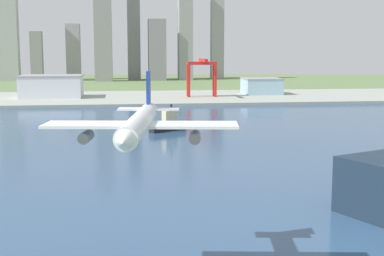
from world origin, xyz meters
name	(u,v)px	position (x,y,z in m)	size (l,w,h in m)	color
ground_plane	(149,129)	(0.00, 300.00, 0.00)	(2400.00, 2400.00, 0.00)	#5E7548
water_bay	(155,148)	(0.00, 240.00, 0.07)	(840.00, 360.00, 0.15)	#2D4C70
industrial_pier	(138,98)	(0.00, 490.00, 1.25)	(840.00, 140.00, 2.50)	#959C92
airplane_landing	(140,124)	(-11.78, 92.47, 30.85)	(36.34, 41.58, 12.41)	white
tugboat_small	(168,123)	(10.39, 291.52, 4.12)	(21.56, 17.94, 14.51)	black
port_crane_red	(202,69)	(56.53, 480.10, 27.24)	(26.13, 38.16, 33.96)	red
warehouse_main	(52,86)	(-75.74, 491.39, 12.33)	(53.47, 41.60, 19.61)	silver
warehouse_annex	(262,86)	(117.25, 502.92, 10.12)	(34.78, 32.91, 15.19)	#99BCD1
distant_skyline	(121,35)	(-13.43, 811.83, 66.19)	(326.87, 73.56, 159.35)	#9DA39F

